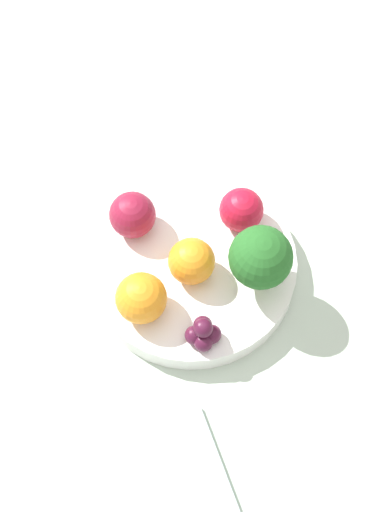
{
  "coord_description": "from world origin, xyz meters",
  "views": [
    {
      "loc": [
        -0.31,
        -0.01,
        0.68
      ],
      "look_at": [
        0.0,
        0.0,
        0.06
      ],
      "focal_mm": 50.0,
      "sensor_mm": 36.0,
      "label": 1
    }
  ],
  "objects_px": {
    "orange_front": "(141,298)",
    "orange_back": "(196,261)",
    "apple_green": "(241,210)",
    "broccoli": "(261,258)",
    "bowl": "(192,266)",
    "apple_red": "(133,215)",
    "grape_cluster": "(203,333)"
  },
  "relations": [
    {
      "from": "apple_red",
      "to": "grape_cluster",
      "type": "xyz_separation_m",
      "value": [
        -0.12,
        -0.07,
        -0.01
      ]
    },
    {
      "from": "orange_back",
      "to": "grape_cluster",
      "type": "bearing_deg",
      "value": -172.84
    },
    {
      "from": "bowl",
      "to": "grape_cluster",
      "type": "bearing_deg",
      "value": -170.6
    },
    {
      "from": "bowl",
      "to": "orange_back",
      "type": "distance_m",
      "value": 0.04
    },
    {
      "from": "broccoli",
      "to": "grape_cluster",
      "type": "relative_size",
      "value": 2.22
    },
    {
      "from": "orange_back",
      "to": "apple_red",
      "type": "bearing_deg",
      "value": 53.23
    },
    {
      "from": "bowl",
      "to": "apple_red",
      "type": "xyz_separation_m",
      "value": [
        0.04,
        0.06,
        0.04
      ]
    },
    {
      "from": "bowl",
      "to": "broccoli",
      "type": "distance_m",
      "value": 0.09
    },
    {
      "from": "apple_red",
      "to": "orange_back",
      "type": "bearing_deg",
      "value": -126.77
    },
    {
      "from": "orange_back",
      "to": "grape_cluster",
      "type": "relative_size",
      "value": 1.32
    },
    {
      "from": "orange_front",
      "to": "broccoli",
      "type": "bearing_deg",
      "value": -72.14
    },
    {
      "from": "orange_front",
      "to": "orange_back",
      "type": "height_order",
      "value": "orange_front"
    },
    {
      "from": "bowl",
      "to": "grape_cluster",
      "type": "height_order",
      "value": "grape_cluster"
    },
    {
      "from": "apple_green",
      "to": "orange_back",
      "type": "height_order",
      "value": "orange_back"
    },
    {
      "from": "apple_green",
      "to": "grape_cluster",
      "type": "height_order",
      "value": "apple_green"
    },
    {
      "from": "apple_green",
      "to": "grape_cluster",
      "type": "xyz_separation_m",
      "value": [
        -0.13,
        0.03,
        -0.01
      ]
    },
    {
      "from": "broccoli",
      "to": "apple_green",
      "type": "bearing_deg",
      "value": 14.49
    },
    {
      "from": "apple_green",
      "to": "orange_front",
      "type": "bearing_deg",
      "value": 137.13
    },
    {
      "from": "apple_red",
      "to": "apple_green",
      "type": "height_order",
      "value": "apple_red"
    },
    {
      "from": "orange_front",
      "to": "grape_cluster",
      "type": "xyz_separation_m",
      "value": [
        -0.03,
        -0.06,
        -0.01
      ]
    },
    {
      "from": "broccoli",
      "to": "apple_green",
      "type": "relative_size",
      "value": 1.73
    },
    {
      "from": "broccoli",
      "to": "grape_cluster",
      "type": "xyz_separation_m",
      "value": [
        -0.06,
        0.05,
        -0.03
      ]
    },
    {
      "from": "broccoli",
      "to": "apple_green",
      "type": "height_order",
      "value": "broccoli"
    },
    {
      "from": "orange_back",
      "to": "grape_cluster",
      "type": "height_order",
      "value": "orange_back"
    },
    {
      "from": "apple_red",
      "to": "broccoli",
      "type": "bearing_deg",
      "value": -113.54
    },
    {
      "from": "apple_green",
      "to": "bowl",
      "type": "bearing_deg",
      "value": 134.75
    },
    {
      "from": "orange_front",
      "to": "grape_cluster",
      "type": "relative_size",
      "value": 1.41
    },
    {
      "from": "apple_red",
      "to": "apple_green",
      "type": "xyz_separation_m",
      "value": [
        0.01,
        -0.11,
        -0.0
      ]
    },
    {
      "from": "apple_green",
      "to": "orange_front",
      "type": "height_order",
      "value": "orange_front"
    },
    {
      "from": "orange_back",
      "to": "broccoli",
      "type": "bearing_deg",
      "value": -95.4
    },
    {
      "from": "orange_front",
      "to": "orange_back",
      "type": "bearing_deg",
      "value": -50.76
    },
    {
      "from": "broccoli",
      "to": "orange_front",
      "type": "relative_size",
      "value": 1.58
    }
  ]
}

